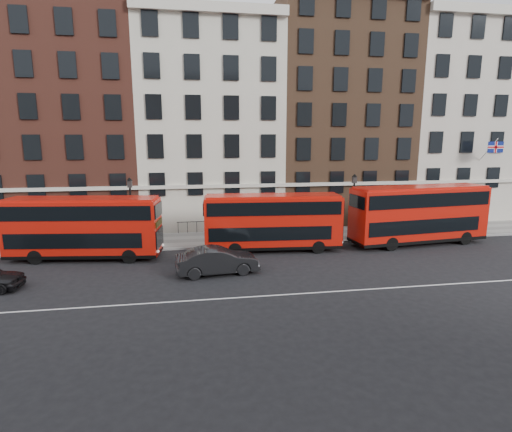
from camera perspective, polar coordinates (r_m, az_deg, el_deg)
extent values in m
plane|color=black|center=(23.42, -3.89, -9.75)|extent=(120.00, 120.00, 0.00)
cube|color=slate|center=(33.40, -5.62, -3.26)|extent=(80.00, 5.00, 0.15)
cube|color=gray|center=(30.99, -5.31, -4.39)|extent=(80.00, 0.30, 0.16)
cube|color=white|center=(21.57, -3.38, -11.61)|extent=(70.00, 0.12, 0.01)
cube|color=brown|center=(41.34, -25.23, 13.78)|extent=(12.80, 10.00, 22.00)
cube|color=#BBB7A5|center=(39.87, -6.61, 12.71)|extent=(12.80, 10.00, 19.00)
cube|color=beige|center=(36.11, -6.51, 27.56)|extent=(12.80, 0.50, 0.80)
cube|color=brown|center=(42.52, 11.39, 13.81)|extent=(12.80, 10.00, 21.00)
cube|color=#BCB2A2|center=(48.46, 26.01, 11.98)|extent=(12.80, 10.00, 20.00)
cube|color=beige|center=(45.63, 31.23, 23.89)|extent=(12.80, 0.50, 0.80)
cube|color=red|center=(29.96, -23.38, -1.50)|extent=(10.47, 3.74, 3.85)
cube|color=black|center=(30.38, -23.12, -4.83)|extent=(10.47, 3.78, 0.23)
cube|color=black|center=(30.21, -23.80, -2.72)|extent=(9.32, 3.67, 1.02)
cube|color=black|center=(29.74, -23.56, 0.75)|extent=(10.09, 3.77, 0.98)
cube|color=red|center=(29.62, -23.67, 2.23)|extent=(10.15, 3.51, 0.18)
cube|color=black|center=(28.64, -13.61, -2.99)|extent=(0.36, 2.14, 1.27)
cube|color=black|center=(28.41, -13.70, -0.95)|extent=(0.32, 1.85, 0.41)
cylinder|color=black|center=(28.32, -17.63, -5.51)|extent=(1.00, 0.40, 0.98)
cylinder|color=black|center=(30.34, -16.52, -4.35)|extent=(1.00, 0.40, 0.98)
cylinder|color=black|center=(30.61, -28.99, -5.17)|extent=(1.00, 0.40, 0.98)
cylinder|color=black|center=(32.49, -27.26, -4.13)|extent=(1.00, 0.40, 0.98)
cube|color=red|center=(29.64, 2.40, -0.81)|extent=(10.17, 3.09, 3.77)
cube|color=black|center=(30.05, 2.37, -4.11)|extent=(10.17, 3.13, 0.23)
cube|color=black|center=(29.74, 1.84, -2.03)|extent=(9.03, 3.09, 1.00)
cube|color=black|center=(29.42, 2.42, 1.42)|extent=(9.79, 3.14, 0.95)
cube|color=red|center=(29.30, 2.43, 2.89)|extent=(9.87, 2.88, 0.17)
cube|color=black|center=(30.86, 11.72, -1.96)|extent=(0.23, 2.10, 1.24)
cube|color=black|center=(30.65, 11.80, -0.10)|extent=(0.20, 1.81, 0.40)
cylinder|color=black|center=(29.63, 8.90, -4.40)|extent=(0.97, 0.33, 0.95)
cylinder|color=black|center=(31.64, 7.96, -3.38)|extent=(0.97, 0.33, 0.95)
cylinder|color=black|center=(28.78, -3.03, -4.75)|extent=(0.97, 0.33, 0.95)
cylinder|color=black|center=(30.84, -3.18, -3.67)|extent=(0.97, 0.33, 0.95)
cube|color=red|center=(33.97, 22.25, 0.27)|extent=(11.21, 3.79, 4.13)
cube|color=black|center=(34.36, 22.02, -2.91)|extent=(11.21, 3.83, 0.25)
cube|color=black|center=(33.91, 21.74, -0.93)|extent=(9.97, 3.73, 1.10)
cube|color=black|center=(33.77, 22.41, 2.40)|extent=(10.80, 3.82, 1.05)
cube|color=red|center=(33.66, 22.52, 3.81)|extent=(10.87, 3.54, 0.19)
cube|color=black|center=(37.72, 28.84, -0.54)|extent=(0.33, 2.30, 1.36)
cube|color=black|center=(37.54, 29.00, 1.14)|extent=(0.30, 1.99, 0.44)
cylinder|color=black|center=(35.76, 27.70, -2.80)|extent=(1.07, 0.40, 1.05)
cylinder|color=black|center=(37.45, 25.27, -2.01)|extent=(1.07, 0.40, 1.05)
cylinder|color=black|center=(31.62, 18.77, -3.80)|extent=(1.07, 0.40, 1.05)
cylinder|color=black|center=(33.51, 16.53, -2.84)|extent=(1.07, 0.40, 1.05)
imported|color=black|center=(25.02, -5.53, -6.37)|extent=(5.26, 2.32, 1.68)
cylinder|color=black|center=(31.35, -17.33, -0.22)|extent=(0.14, 0.14, 4.60)
cylinder|color=black|center=(31.79, -17.12, -3.76)|extent=(0.32, 0.32, 0.60)
cube|color=#262626|center=(30.98, -17.60, 4.41)|extent=(0.32, 0.32, 0.55)
cone|color=black|center=(30.94, -17.64, 5.05)|extent=(0.44, 0.44, 0.25)
cylinder|color=black|center=(33.79, 13.69, 0.76)|extent=(0.14, 0.14, 4.60)
cylinder|color=black|center=(34.19, 13.53, -2.54)|extent=(0.32, 0.32, 0.60)
cube|color=#262626|center=(33.44, 13.89, 5.06)|extent=(0.32, 0.32, 0.55)
cone|color=black|center=(33.41, 13.91, 5.66)|extent=(0.44, 0.44, 0.25)
cylinder|color=black|center=(39.74, 29.46, -0.32)|extent=(0.12, 0.12, 2.60)
cube|color=black|center=(39.38, 29.81, 1.92)|extent=(0.25, 0.30, 0.75)
sphere|color=red|center=(39.22, 30.00, 2.19)|extent=(0.14, 0.14, 0.14)
sphere|color=#0C9919|center=(39.28, 29.93, 1.56)|extent=(0.14, 0.14, 0.14)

